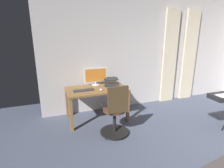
# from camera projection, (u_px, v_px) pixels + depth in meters

# --- Properties ---
(back_room_partition) EXTENTS (5.77, 0.10, 2.82)m
(back_room_partition) POSITION_uv_depth(u_px,v_px,m) (152.00, 52.00, 4.82)
(back_room_partition) COLOR silver
(back_room_partition) RESTS_ON ground
(curtain_left_panel) EXTENTS (0.42, 0.06, 2.52)m
(curtain_left_panel) POSITION_uv_depth(u_px,v_px,m) (189.00, 56.00, 5.16)
(curtain_left_panel) COLOR beige
(curtain_left_panel) RESTS_ON ground
(curtain_right_panel) EXTENTS (0.42, 0.06, 2.52)m
(curtain_right_panel) POSITION_uv_depth(u_px,v_px,m) (170.00, 57.00, 4.94)
(curtain_right_panel) COLOR beige
(curtain_right_panel) RESTS_ON ground
(desk) EXTENTS (1.31, 0.75, 0.73)m
(desk) POSITION_uv_depth(u_px,v_px,m) (96.00, 92.00, 4.00)
(desk) COLOR olive
(desk) RESTS_ON ground
(office_chair) EXTENTS (0.56, 0.56, 1.03)m
(office_chair) POSITION_uv_depth(u_px,v_px,m) (116.00, 113.00, 3.38)
(office_chair) COLOR black
(office_chair) RESTS_ON ground
(computer_monitor) EXTENTS (0.52, 0.18, 0.40)m
(computer_monitor) POSITION_uv_depth(u_px,v_px,m) (96.00, 76.00, 4.17)
(computer_monitor) COLOR white
(computer_monitor) RESTS_ON desk
(computer_keyboard) EXTENTS (0.43, 0.13, 0.02)m
(computer_keyboard) POSITION_uv_depth(u_px,v_px,m) (84.00, 90.00, 3.81)
(computer_keyboard) COLOR #333338
(computer_keyboard) RESTS_ON desk
(laptop) EXTENTS (0.39, 0.40, 0.15)m
(laptop) POSITION_uv_depth(u_px,v_px,m) (111.00, 83.00, 4.21)
(laptop) COLOR #232328
(laptop) RESTS_ON desk
(computer_mouse) EXTENTS (0.06, 0.10, 0.04)m
(computer_mouse) POSITION_uv_depth(u_px,v_px,m) (101.00, 90.00, 3.83)
(computer_mouse) COLOR white
(computer_mouse) RESTS_ON desk
(cell_phone_face_up) EXTENTS (0.07, 0.15, 0.01)m
(cell_phone_face_up) POSITION_uv_depth(u_px,v_px,m) (121.00, 89.00, 3.90)
(cell_phone_face_up) COLOR #333338
(cell_phone_face_up) RESTS_ON desk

